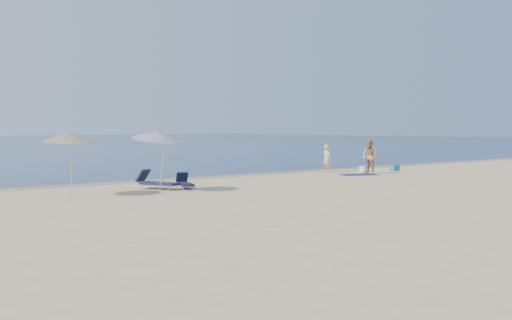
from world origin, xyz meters
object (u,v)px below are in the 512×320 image
at_px(blue_cooler, 395,168).
at_px(umbrella_near, 157,135).
at_px(person_left, 327,159).
at_px(person_right, 370,157).

bearing_deg(blue_cooler, umbrella_near, -172.13).
bearing_deg(umbrella_near, person_left, 7.63).
xyz_separation_m(person_right, umbrella_near, (-13.97, -1.27, 1.29)).
relative_size(person_right, umbrella_near, 0.73).
relative_size(person_left, person_right, 0.83).
xyz_separation_m(person_left, blue_cooler, (4.14, -1.47, -0.62)).
bearing_deg(person_left, umbrella_near, 107.09).
bearing_deg(blue_cooler, person_left, 161.73).
height_order(person_left, umbrella_near, umbrella_near).
relative_size(person_left, umbrella_near, 0.60).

